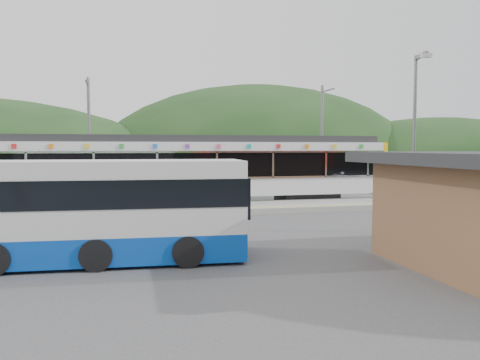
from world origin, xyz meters
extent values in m
plane|color=#4C4C4F|center=(0.00, 0.00, 0.00)|extent=(120.00, 120.00, 0.00)
ellipsoid|color=#1E3D19|center=(16.00, 54.00, 0.00)|extent=(52.00, 39.00, 26.00)
ellipsoid|color=#1E3D19|center=(45.00, 48.00, 0.00)|extent=(44.00, 33.00, 16.00)
cube|color=#9E9E99|center=(0.00, 3.30, 0.15)|extent=(26.00, 3.20, 0.30)
cube|color=yellow|center=(0.00, 2.00, 0.30)|extent=(26.00, 0.10, 0.01)
cube|color=black|center=(-7.04, 6.00, 0.30)|extent=(3.20, 2.20, 0.56)
cube|color=black|center=(4.96, 6.00, 0.30)|extent=(3.20, 2.20, 0.56)
cube|color=silver|center=(-1.04, 6.00, 1.04)|extent=(20.00, 2.90, 0.92)
cube|color=black|center=(-1.04, 6.00, 2.23)|extent=(20.00, 2.96, 1.45)
cube|color=silver|center=(-1.04, 4.50, 1.55)|extent=(20.00, 0.05, 0.10)
cube|color=silver|center=(-1.04, 4.50, 2.90)|extent=(20.00, 0.05, 0.10)
cube|color=silver|center=(-1.04, 6.00, 3.17)|extent=(20.00, 2.90, 0.45)
cube|color=#2D2D30|center=(-1.04, 6.00, 3.58)|extent=(19.40, 2.50, 0.36)
cube|color=yellow|center=(9.08, 6.00, 1.90)|extent=(0.24, 2.92, 3.00)
cube|color=silver|center=(-9.54, 4.50, 2.23)|extent=(0.10, 0.05, 1.35)
cube|color=silver|center=(-6.54, 4.50, 2.23)|extent=(0.10, 0.05, 1.35)
cube|color=silver|center=(-3.54, 4.50, 2.23)|extent=(0.10, 0.05, 1.35)
cube|color=silver|center=(-0.54, 4.50, 2.23)|extent=(0.10, 0.05, 1.35)
cube|color=silver|center=(2.46, 4.50, 2.23)|extent=(0.10, 0.05, 1.35)
cube|color=silver|center=(5.46, 4.50, 2.23)|extent=(0.10, 0.05, 1.35)
cube|color=silver|center=(7.96, 4.50, 2.23)|extent=(0.10, 0.05, 1.35)
cube|color=red|center=(-10.04, 4.51, 3.18)|extent=(0.22, 0.04, 0.22)
cube|color=orange|center=(-8.44, 4.51, 3.18)|extent=(0.22, 0.04, 0.22)
cube|color=yellow|center=(-6.84, 4.51, 3.18)|extent=(0.22, 0.04, 0.22)
cube|color=green|center=(-5.24, 4.51, 3.18)|extent=(0.22, 0.04, 0.22)
cube|color=blue|center=(-3.64, 4.51, 3.18)|extent=(0.22, 0.04, 0.22)
cube|color=purple|center=(-2.04, 4.51, 3.18)|extent=(0.22, 0.04, 0.22)
cube|color=#E54C8C|center=(-0.44, 4.51, 3.18)|extent=(0.22, 0.04, 0.22)
cube|color=#19A5A5|center=(1.16, 4.51, 3.18)|extent=(0.22, 0.04, 0.22)
cube|color=red|center=(2.76, 4.51, 3.18)|extent=(0.22, 0.04, 0.22)
cube|color=orange|center=(4.36, 4.51, 3.18)|extent=(0.22, 0.04, 0.22)
cube|color=yellow|center=(5.96, 4.51, 3.18)|extent=(0.22, 0.04, 0.22)
cube|color=green|center=(7.56, 4.51, 3.18)|extent=(0.22, 0.04, 0.22)
cylinder|color=slate|center=(-7.00, 8.60, 3.50)|extent=(0.18, 0.18, 7.00)
cube|color=slate|center=(-7.00, 7.80, 6.60)|extent=(0.08, 1.80, 0.08)
cylinder|color=slate|center=(7.00, 8.60, 3.50)|extent=(0.18, 0.18, 7.00)
cube|color=slate|center=(7.00, 7.80, 6.60)|extent=(0.08, 1.80, 0.08)
cube|color=blue|center=(-6.95, -5.58, 0.46)|extent=(10.30, 3.02, 0.74)
cube|color=silver|center=(-6.95, -5.58, 1.20)|extent=(10.30, 3.02, 0.74)
cube|color=black|center=(-6.95, -5.58, 1.94)|extent=(10.30, 3.06, 0.74)
cube|color=silver|center=(-6.95, -5.58, 2.54)|extent=(10.30, 3.02, 0.46)
cylinder|color=black|center=(-8.15, -5.49, 0.42)|extent=(1.00, 2.48, 0.83)
cylinder|color=black|center=(-5.76, -5.66, 0.42)|extent=(1.00, 2.48, 0.83)
cylinder|color=black|center=(-3.45, -5.83, 0.42)|extent=(1.00, 2.48, 0.83)
cylinder|color=slate|center=(5.11, -3.90, 3.21)|extent=(0.12, 0.12, 6.42)
cube|color=slate|center=(5.11, -4.38, 6.31)|extent=(0.39, 1.06, 0.12)
cube|color=silver|center=(5.11, -4.86, 6.22)|extent=(0.38, 0.26, 0.12)
camera|label=1|loc=(-5.08, -18.89, 3.13)|focal=35.00mm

